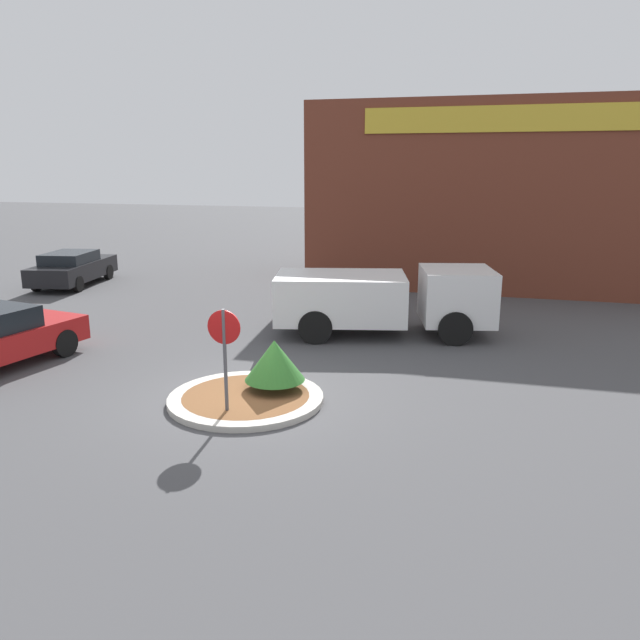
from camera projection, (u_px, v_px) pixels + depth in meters
name	position (u px, v px, depth m)	size (l,w,h in m)	color
ground_plane	(246.00, 401.00, 12.93)	(120.00, 120.00, 0.00)	#474749
traffic_island	(246.00, 398.00, 12.91)	(3.22, 3.22, 0.13)	#BCB7AD
stop_sign	(225.00, 344.00, 11.81)	(0.66, 0.07, 2.14)	#4C4C51
island_shrub	(275.00, 360.00, 13.14)	(1.28, 1.28, 1.07)	brown
utility_truck	(383.00, 298.00, 17.83)	(6.46, 3.54, 1.92)	white
storefront_building	(513.00, 196.00, 25.10)	(15.80, 6.07, 7.16)	brown
parked_sedan_black	(73.00, 268.00, 25.34)	(2.57, 4.75, 1.38)	black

